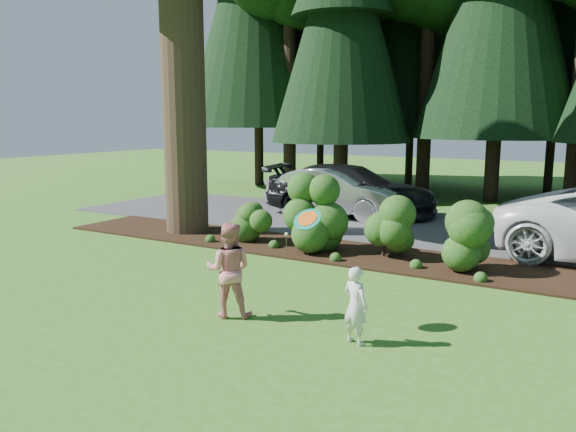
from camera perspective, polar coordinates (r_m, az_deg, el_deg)
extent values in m
plane|color=#36631C|center=(11.71, -3.57, -6.70)|extent=(80.00, 80.00, 0.00)
cube|color=black|center=(14.43, 3.60, -3.44)|extent=(16.00, 2.50, 0.05)
cube|color=#38383A|center=(18.26, 9.57, -0.80)|extent=(22.00, 6.00, 0.03)
cylinder|color=#302118|center=(16.94, -10.78, 18.70)|extent=(1.24, 1.24, 12.00)
sphere|color=#1B3F13|center=(15.24, -3.20, -0.30)|extent=(1.08, 1.08, 1.08)
cylinder|color=black|center=(15.33, -3.18, -2.17)|extent=(0.08, 0.08, 0.30)
sphere|color=#1B3F13|center=(14.12, 2.46, 0.04)|extent=(1.35, 1.35, 1.35)
cylinder|color=black|center=(14.27, 2.44, -3.07)|extent=(0.08, 0.08, 0.30)
sphere|color=#1B3F13|center=(13.69, 9.74, -0.86)|extent=(1.26, 1.26, 1.26)
cylinder|color=black|center=(13.83, 9.66, -3.61)|extent=(0.08, 0.08, 0.30)
sphere|color=#1B3F13|center=(13.02, 16.86, -2.19)|extent=(1.17, 1.17, 1.17)
cylinder|color=black|center=(13.14, 16.73, -4.60)|extent=(0.08, 0.08, 0.30)
cylinder|color=#1B3F13|center=(13.93, -0.17, -2.96)|extent=(0.01, 0.01, 0.50)
sphere|color=white|center=(13.87, -0.17, -1.87)|extent=(0.09, 0.09, 0.09)
cylinder|color=#1B3F13|center=(13.78, 0.91, -3.09)|extent=(0.01, 0.01, 0.50)
sphere|color=white|center=(13.72, 0.92, -2.00)|extent=(0.09, 0.09, 0.09)
cylinder|color=#1B3F13|center=(13.64, 2.02, -3.23)|extent=(0.01, 0.01, 0.50)
sphere|color=white|center=(13.58, 2.02, -2.12)|extent=(0.09, 0.09, 0.09)
cylinder|color=black|center=(28.20, -4.02, 12.94)|extent=(0.50, 0.50, 9.80)
cone|color=black|center=(28.49, -4.09, 18.57)|extent=(6.16, 6.16, 10.50)
cylinder|color=black|center=(27.30, 1.04, 12.33)|extent=(0.50, 0.50, 9.10)
cylinder|color=black|center=(26.48, 7.45, 13.85)|extent=(0.50, 0.50, 10.50)
cone|color=black|center=(26.86, 7.60, 20.25)|extent=(6.60, 6.60, 11.25)
cylinder|color=black|center=(23.98, 12.75, 12.04)|extent=(0.50, 0.50, 8.75)
cylinder|color=black|center=(24.32, 20.58, 14.53)|extent=(0.50, 0.50, 11.20)
cylinder|color=black|center=(31.35, 3.06, 13.90)|extent=(0.50, 0.50, 11.20)
cone|color=black|center=(31.75, 3.12, 19.67)|extent=(7.04, 7.04, 12.00)
cylinder|color=black|center=(28.77, 12.66, 13.37)|extent=(0.50, 0.50, 10.50)
cone|color=black|center=(29.12, 12.89, 19.26)|extent=(6.60, 6.60, 11.25)
cylinder|color=black|center=(28.59, 25.25, 14.13)|extent=(0.50, 0.50, 11.90)
imported|color=#B8B8BD|center=(19.47, 4.99, 2.44)|extent=(5.07, 1.98, 1.64)
imported|color=black|center=(19.82, 6.41, 2.68)|extent=(6.30, 3.40, 1.73)
imported|color=silver|center=(8.48, 6.87, -9.00)|extent=(0.50, 0.40, 1.19)
imported|color=red|center=(9.56, -6.01, -5.46)|extent=(0.98, 0.89, 1.62)
cylinder|color=#167B65|center=(8.78, 1.99, -0.36)|extent=(0.47, 0.38, 0.32)
cylinder|color=#DE5C12|center=(8.78, 1.99, -0.26)|extent=(0.33, 0.26, 0.22)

